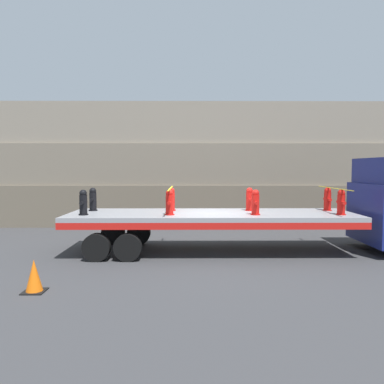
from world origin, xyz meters
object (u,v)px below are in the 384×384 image
(fire_hydrant_red_far_1, at_px, (171,200))
(fire_hydrant_red_far_2, at_px, (250,199))
(fire_hydrant_black_near_0, at_px, (83,203))
(fire_hydrant_red_near_1, at_px, (170,203))
(fire_hydrant_black_far_0, at_px, (93,200))
(fire_hydrant_red_near_3, at_px, (341,203))
(fire_hydrant_red_near_2, at_px, (255,203))
(traffic_cone, at_px, (34,276))
(flatbed_trailer, at_px, (195,220))
(fire_hydrant_red_far_3, at_px, (327,199))

(fire_hydrant_red_far_1, distance_m, fire_hydrant_red_far_2, 2.62)
(fire_hydrant_black_near_0, distance_m, fire_hydrant_red_far_1, 2.85)
(fire_hydrant_red_near_1, bearing_deg, fire_hydrant_black_far_0, 156.60)
(fire_hydrant_red_near_3, bearing_deg, fire_hydrant_black_near_0, 180.00)
(fire_hydrant_black_near_0, bearing_deg, fire_hydrant_red_near_2, 0.00)
(traffic_cone, bearing_deg, flatbed_trailer, 47.57)
(traffic_cone, bearing_deg, fire_hydrant_red_far_3, 29.04)
(fire_hydrant_black_near_0, bearing_deg, fire_hydrant_red_near_3, 0.00)
(fire_hydrant_black_near_0, relative_size, fire_hydrant_red_near_2, 1.00)
(flatbed_trailer, xyz_separation_m, fire_hydrant_red_far_2, (1.84, 0.57, 0.60))
(fire_hydrant_red_far_3, bearing_deg, fire_hydrant_black_far_0, 180.00)
(fire_hydrant_black_near_0, xyz_separation_m, fire_hydrant_red_far_2, (5.23, 1.13, 0.00))
(fire_hydrant_black_near_0, xyz_separation_m, fire_hydrant_black_far_0, (0.00, 1.13, 0.00))
(fire_hydrant_red_far_3, bearing_deg, fire_hydrant_red_far_2, 180.00)
(traffic_cone, bearing_deg, fire_hydrant_red_far_1, 58.06)
(flatbed_trailer, relative_size, fire_hydrant_red_far_1, 11.68)
(fire_hydrant_red_near_1, height_order, traffic_cone, fire_hydrant_red_near_1)
(fire_hydrant_red_far_1, bearing_deg, fire_hydrant_red_near_3, -12.21)
(flatbed_trailer, distance_m, fire_hydrant_red_near_3, 4.53)
(flatbed_trailer, height_order, fire_hydrant_black_near_0, fire_hydrant_black_near_0)
(fire_hydrant_red_near_3, relative_size, fire_hydrant_red_far_3, 1.00)
(fire_hydrant_red_far_3, relative_size, traffic_cone, 1.09)
(fire_hydrant_red_near_1, xyz_separation_m, fire_hydrant_red_near_2, (2.62, 0.00, 0.00))
(fire_hydrant_red_far_3, distance_m, traffic_cone, 9.25)
(fire_hydrant_red_near_1, bearing_deg, fire_hydrant_red_far_2, 23.40)
(fire_hydrant_red_near_2, relative_size, fire_hydrant_red_near_3, 1.00)
(fire_hydrant_red_far_3, bearing_deg, fire_hydrant_red_near_3, -90.00)
(fire_hydrant_red_far_2, bearing_deg, fire_hydrant_red_far_3, 0.00)
(fire_hydrant_red_near_3, bearing_deg, fire_hydrant_red_far_1, 167.79)
(fire_hydrant_red_far_2, relative_size, fire_hydrant_red_far_3, 1.00)
(fire_hydrant_red_far_2, bearing_deg, traffic_cone, -140.48)
(fire_hydrant_red_far_1, relative_size, fire_hydrant_red_far_2, 1.00)
(fire_hydrant_red_near_1, xyz_separation_m, traffic_cone, (-2.77, -3.31, -1.29))
(fire_hydrant_red_far_1, height_order, fire_hydrant_red_near_3, same)
(fire_hydrant_red_far_2, bearing_deg, fire_hydrant_red_near_3, -23.40)
(flatbed_trailer, relative_size, fire_hydrant_red_near_3, 11.68)
(fire_hydrant_black_far_0, relative_size, fire_hydrant_red_near_3, 1.00)
(fire_hydrant_red_near_1, xyz_separation_m, fire_hydrant_red_near_3, (5.23, 0.00, 0.00))
(fire_hydrant_black_far_0, relative_size, fire_hydrant_red_near_1, 1.00)
(fire_hydrant_black_far_0, distance_m, traffic_cone, 4.63)
(fire_hydrant_black_far_0, relative_size, fire_hydrant_red_far_2, 1.00)
(fire_hydrant_black_far_0, height_order, fire_hydrant_red_near_3, same)
(fire_hydrant_red_near_2, bearing_deg, flatbed_trailer, 162.92)
(fire_hydrant_red_far_1, distance_m, fire_hydrant_red_near_3, 5.35)
(fire_hydrant_black_near_0, relative_size, fire_hydrant_red_far_3, 1.00)
(flatbed_trailer, bearing_deg, fire_hydrant_red_near_3, -7.24)
(fire_hydrant_red_near_3, distance_m, traffic_cone, 8.76)
(fire_hydrant_red_far_1, distance_m, fire_hydrant_red_near_2, 2.85)
(fire_hydrant_red_far_2, bearing_deg, flatbed_trailer, -162.92)
(traffic_cone, bearing_deg, fire_hydrant_red_far_2, 39.52)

